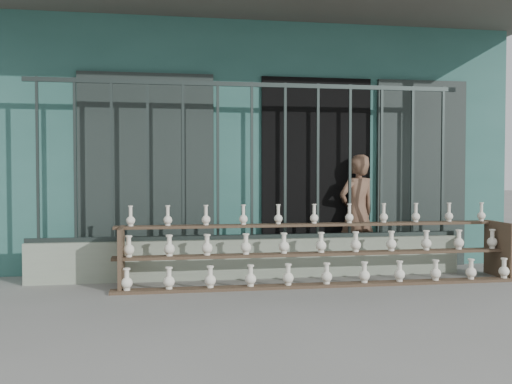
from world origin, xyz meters
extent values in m
plane|color=slate|center=(0.00, 0.00, 0.00)|extent=(60.00, 60.00, 0.00)
cube|color=#2D6159|center=(0.00, 4.30, 1.60)|extent=(7.00, 5.00, 3.20)
cube|color=black|center=(0.90, 1.82, 1.20)|extent=(1.40, 0.12, 2.40)
cube|color=black|center=(-1.20, 1.78, 1.20)|extent=(1.60, 0.08, 2.40)
cube|color=black|center=(2.30, 1.78, 1.20)|extent=(1.20, 0.08, 2.40)
cube|color=#59544C|center=(0.00, 1.20, 3.15)|extent=(7.40, 2.00, 0.12)
cube|color=gray|center=(0.00, 1.30, 0.23)|extent=(5.00, 0.20, 0.45)
cube|color=#283330|center=(-2.35, 1.30, 1.35)|extent=(0.03, 0.03, 1.80)
cube|color=#283330|center=(-1.96, 1.30, 1.35)|extent=(0.03, 0.03, 1.80)
cube|color=#283330|center=(-1.57, 1.30, 1.35)|extent=(0.03, 0.03, 1.80)
cube|color=#283330|center=(-1.18, 1.30, 1.35)|extent=(0.03, 0.03, 1.80)
cube|color=#283330|center=(-0.78, 1.30, 1.35)|extent=(0.03, 0.03, 1.80)
cube|color=#283330|center=(-0.39, 1.30, 1.35)|extent=(0.03, 0.03, 1.80)
cube|color=#283330|center=(0.00, 1.30, 1.35)|extent=(0.03, 0.03, 1.80)
cube|color=#283330|center=(0.39, 1.30, 1.35)|extent=(0.03, 0.03, 1.80)
cube|color=#283330|center=(0.78, 1.30, 1.35)|extent=(0.03, 0.03, 1.80)
cube|color=#283330|center=(1.17, 1.30, 1.35)|extent=(0.03, 0.03, 1.80)
cube|color=#283330|center=(1.57, 1.30, 1.35)|extent=(0.03, 0.03, 1.80)
cube|color=#283330|center=(1.96, 1.30, 1.35)|extent=(0.03, 0.03, 1.80)
cube|color=#283330|center=(2.35, 1.30, 1.35)|extent=(0.03, 0.03, 1.80)
cube|color=#283330|center=(0.00, 1.30, 2.22)|extent=(5.00, 0.04, 0.05)
cube|color=#283330|center=(0.00, 1.30, 0.47)|extent=(5.00, 0.04, 0.05)
cube|color=brown|center=(0.70, 0.65, 0.01)|extent=(4.50, 0.18, 0.03)
cube|color=brown|center=(0.70, 0.90, 0.32)|extent=(4.50, 0.18, 0.03)
cube|color=brown|center=(0.70, 1.15, 0.61)|extent=(4.50, 0.18, 0.03)
cube|color=brown|center=(-1.45, 0.90, 0.32)|extent=(0.04, 0.55, 0.64)
cube|color=brown|center=(2.85, 0.90, 0.32)|extent=(0.04, 0.55, 0.64)
imported|color=brown|center=(1.39, 1.63, 0.72)|extent=(0.61, 0.50, 1.44)
camera|label=1|loc=(-1.01, -5.17, 1.22)|focal=40.00mm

